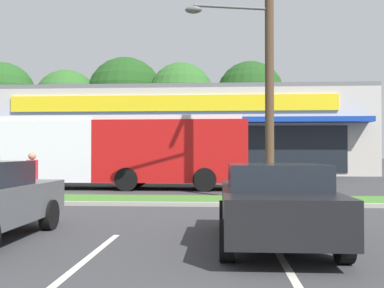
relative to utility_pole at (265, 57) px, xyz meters
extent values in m
cube|color=#427A2D|center=(-2.43, -0.25, -4.80)|extent=(56.00, 2.20, 0.12)
cube|color=#99968C|center=(-2.43, -1.47, -4.80)|extent=(56.00, 0.24, 0.12)
cube|color=silver|center=(-3.59, -8.69, -4.85)|extent=(0.12, 4.80, 0.01)
cube|color=silver|center=(-0.57, -7.98, -4.85)|extent=(0.12, 4.80, 0.01)
cube|color=#BCB7AD|center=(-4.90, 20.99, -1.76)|extent=(28.75, 10.27, 6.20)
cube|color=black|center=(-4.90, 15.81, -3.00)|extent=(24.15, 0.08, 3.22)
cube|color=#14389E|center=(-4.90, 15.15, -1.02)|extent=(27.03, 1.40, 0.35)
cube|color=yellow|center=(-4.90, 15.77, 0.22)|extent=(23.00, 0.16, 1.12)
cube|color=slate|center=(-4.90, 20.99, 1.49)|extent=(28.75, 10.27, 0.30)
cylinder|color=#473323|center=(-24.43, 30.47, -2.24)|extent=(0.44, 0.44, 5.23)
sphere|color=#23511E|center=(-24.43, 30.47, 2.91)|extent=(6.77, 6.77, 6.77)
cylinder|color=#473323|center=(-17.71, 31.07, -2.63)|extent=(0.44, 0.44, 4.46)
sphere|color=#2D6026|center=(-17.71, 31.07, 2.14)|extent=(6.76, 6.76, 6.76)
cylinder|color=#473323|center=(-11.66, 32.25, -2.51)|extent=(0.44, 0.44, 4.70)
sphere|color=#1E4719|center=(-11.66, 32.25, 2.92)|extent=(8.20, 8.20, 8.20)
cylinder|color=#473323|center=(-5.28, 28.25, -2.42)|extent=(0.44, 0.44, 4.87)
sphere|color=#2D6026|center=(-5.28, 28.25, 2.39)|extent=(6.36, 6.36, 6.36)
cylinder|color=#473323|center=(1.64, 30.89, -2.39)|extent=(0.44, 0.44, 4.94)
sphere|color=#1E4719|center=(1.64, 30.89, 2.68)|extent=(6.94, 6.94, 6.94)
cylinder|color=#4C3826|center=(0.15, 0.03, -0.34)|extent=(0.30, 0.30, 9.04)
cylinder|color=#59595B|center=(-1.12, -0.24, 1.65)|extent=(2.56, 0.65, 0.10)
ellipsoid|color=#59595B|center=(-2.39, -0.52, 1.50)|extent=(0.56, 0.32, 0.24)
cube|color=#B71414|center=(-3.66, 4.81, -3.16)|extent=(6.70, 2.64, 2.70)
cube|color=silver|center=(-9.72, 4.90, -3.16)|extent=(5.49, 2.62, 2.70)
cube|color=silver|center=(-6.39, 4.85, -1.71)|extent=(11.66, 2.45, 0.20)
cube|color=black|center=(-6.37, 6.16, -2.67)|extent=(11.15, 0.21, 1.19)
cylinder|color=black|center=(-10.64, 3.74, -4.36)|extent=(1.00, 0.31, 1.00)
cylinder|color=black|center=(-10.61, 6.08, -4.36)|extent=(1.00, 0.31, 1.00)
cylinder|color=black|center=(-5.49, 3.67, -4.36)|extent=(1.00, 0.31, 1.00)
cylinder|color=black|center=(-5.46, 6.01, -4.36)|extent=(1.00, 0.31, 1.00)
cylinder|color=black|center=(-2.16, 3.62, -4.36)|extent=(1.00, 0.31, 1.00)
cylinder|color=black|center=(-2.13, 5.97, -4.36)|extent=(1.00, 0.31, 1.00)
cube|color=black|center=(-0.56, -6.99, -4.19)|extent=(1.83, 4.23, 0.70)
cube|color=black|center=(-0.56, -7.20, -3.63)|extent=(1.61, 1.91, 0.43)
cylinder|color=black|center=(-1.43, -5.68, -4.54)|extent=(0.22, 0.64, 0.64)
cylinder|color=black|center=(0.31, -5.68, -4.54)|extent=(0.22, 0.64, 0.64)
cylinder|color=black|center=(-1.43, -8.30, -4.54)|extent=(0.22, 0.64, 0.64)
cylinder|color=black|center=(0.31, -8.30, -4.54)|extent=(0.22, 0.64, 0.64)
cube|color=#515459|center=(-8.99, 10.63, -4.19)|extent=(4.15, 1.82, 0.70)
cube|color=black|center=(-9.19, 10.63, -3.59)|extent=(1.87, 1.60, 0.50)
cylinder|color=black|center=(-7.70, 11.50, -4.54)|extent=(0.64, 0.22, 0.64)
cylinder|color=black|center=(-7.70, 9.77, -4.54)|extent=(0.64, 0.22, 0.64)
cylinder|color=black|center=(-10.27, 11.50, -4.54)|extent=(0.64, 0.22, 0.64)
cylinder|color=black|center=(-10.27, 9.77, -4.54)|extent=(0.64, 0.22, 0.64)
cylinder|color=black|center=(-5.17, -5.78, -4.54)|extent=(0.22, 0.64, 0.64)
cylinder|color=#47423D|center=(-7.00, -2.41, -4.46)|extent=(0.28, 0.28, 0.80)
cylinder|color=red|center=(-7.00, -2.41, -3.74)|extent=(0.33, 0.33, 0.63)
sphere|color=tan|center=(-7.00, -2.41, -3.32)|extent=(0.22, 0.22, 0.22)
camera|label=1|loc=(-1.54, -15.09, -3.20)|focal=41.65mm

